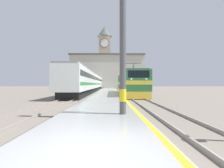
{
  "coord_description": "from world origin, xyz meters",
  "views": [
    {
      "loc": [
        0.49,
        -4.03,
        1.71
      ],
      "look_at": [
        0.82,
        28.87,
        1.73
      ],
      "focal_mm": 28.0,
      "sensor_mm": 36.0,
      "label": 1
    }
  ],
  "objects_px": {
    "locomotive_train": "(130,84)",
    "clock_tower": "(105,55)",
    "catenary_mast": "(124,31)",
    "passenger_train": "(91,82)"
  },
  "relations": [
    {
      "from": "locomotive_train",
      "to": "catenary_mast",
      "type": "bearing_deg",
      "value": -97.18
    },
    {
      "from": "catenary_mast",
      "to": "clock_tower",
      "type": "distance_m",
      "value": 69.13
    },
    {
      "from": "locomotive_train",
      "to": "catenary_mast",
      "type": "xyz_separation_m",
      "value": [
        -2.38,
        -18.88,
        2.46
      ]
    },
    {
      "from": "locomotive_train",
      "to": "clock_tower",
      "type": "distance_m",
      "value": 51.32
    },
    {
      "from": "clock_tower",
      "to": "locomotive_train",
      "type": "bearing_deg",
      "value": -83.66
    },
    {
      "from": "passenger_train",
      "to": "locomotive_train",
      "type": "bearing_deg",
      "value": -61.38
    },
    {
      "from": "locomotive_train",
      "to": "passenger_train",
      "type": "xyz_separation_m",
      "value": [
        -7.5,
        13.74,
        0.32
      ]
    },
    {
      "from": "passenger_train",
      "to": "catenary_mast",
      "type": "xyz_separation_m",
      "value": [
        5.12,
        -32.62,
        2.13
      ]
    },
    {
      "from": "passenger_train",
      "to": "clock_tower",
      "type": "relative_size",
      "value": 1.77
    },
    {
      "from": "catenary_mast",
      "to": "clock_tower",
      "type": "height_order",
      "value": "clock_tower"
    }
  ]
}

